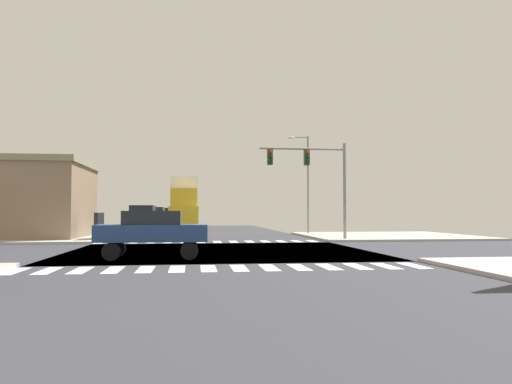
{
  "coord_description": "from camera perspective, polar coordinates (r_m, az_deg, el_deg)",
  "views": [
    {
      "loc": [
        -1.27,
        -23.61,
        1.83
      ],
      "look_at": [
        2.33,
        4.62,
        2.98
      ],
      "focal_mm": 34.99,
      "sensor_mm": 36.0,
      "label": 1
    }
  ],
  "objects": [
    {
      "name": "traffic_signal_mast",
      "position": [
        32.11,
        6.38,
        2.66
      ],
      "size": [
        5.64,
        0.55,
        6.28
      ],
      "color": "gray",
      "rests_on": "ground"
    },
    {
      "name": "street_lamp",
      "position": [
        41.23,
        5.64,
        1.88
      ],
      "size": [
        1.78,
        0.32,
        8.11
      ],
      "color": "gray",
      "rests_on": "ground"
    },
    {
      "name": "crosswalk_far",
      "position": [
        30.98,
        -5.39,
        -5.69
      ],
      "size": [
        13.5,
        2.0,
        0.01
      ],
      "color": "white",
      "rests_on": "ground"
    },
    {
      "name": "sidewalk_corner_ne",
      "position": [
        38.4,
        14.62,
        -4.87
      ],
      "size": [
        12.0,
        12.0,
        0.14
      ],
      "color": "#B2ADA3",
      "rests_on": "ground"
    },
    {
      "name": "sedan_queued_1",
      "position": [
        20.18,
        -11.77,
        -4.29
      ],
      "size": [
        4.3,
        1.8,
        1.88
      ],
      "rotation": [
        0.0,
        0.0,
        1.57
      ],
      "color": "black",
      "rests_on": "ground"
    },
    {
      "name": "box_truck_middle_2",
      "position": [
        43.93,
        -8.21,
        -1.34
      ],
      "size": [
        2.4,
        7.2,
        4.85
      ],
      "rotation": [
        0.0,
        0.0,
        3.14
      ],
      "color": "black",
      "rests_on": "ground"
    },
    {
      "name": "suv_crossing_3",
      "position": [
        51.16,
        -11.45,
        -2.77
      ],
      "size": [
        1.96,
        4.6,
        2.34
      ],
      "rotation": [
        0.0,
        0.0,
        3.14
      ],
      "color": "black",
      "rests_on": "ground"
    },
    {
      "name": "sidewalk_corner_nw",
      "position": [
        37.53,
        -25.56,
        -4.78
      ],
      "size": [
        12.0,
        12.0,
        0.14
      ],
      "color": "#ACAFA8",
      "rests_on": "ground"
    },
    {
      "name": "box_truck_trailing_1",
      "position": [
        54.16,
        -8.03,
        -1.52
      ],
      "size": [
        2.4,
        7.2,
        4.85
      ],
      "rotation": [
        0.0,
        0.0,
        3.14
      ],
      "color": "black",
      "rests_on": "ground"
    },
    {
      "name": "crosswalk_near",
      "position": [
        16.44,
        -3.71,
        -8.69
      ],
      "size": [
        13.5,
        2.0,
        0.01
      ],
      "color": "white",
      "rests_on": "ground"
    },
    {
      "name": "suv_nearside_1",
      "position": [
        38.69,
        -12.81,
        -2.91
      ],
      "size": [
        1.96,
        4.6,
        2.34
      ],
      "rotation": [
        0.0,
        0.0,
        3.14
      ],
      "color": "black",
      "rests_on": "ground"
    },
    {
      "name": "ground",
      "position": [
        23.71,
        -4.2,
        -6.8
      ],
      "size": [
        90.0,
        90.0,
        0.05
      ],
      "color": "#34353E"
    },
    {
      "name": "pickup_leading_1",
      "position": [
        61.1,
        -10.77,
        -2.79
      ],
      "size": [
        2.0,
        5.1,
        2.35
      ],
      "rotation": [
        0.0,
        0.0,
        3.14
      ],
      "color": "black",
      "rests_on": "ground"
    }
  ]
}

